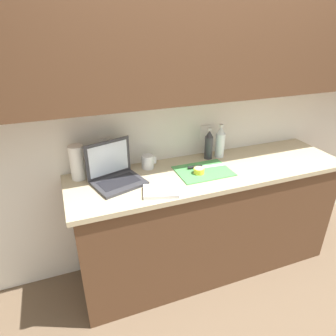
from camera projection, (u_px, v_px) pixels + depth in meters
ground_plane at (204, 263)px, 2.63m from camera, size 12.00×12.00×0.00m
wall_back at (202, 76)px, 2.13m from camera, size 5.20×0.38×2.60m
counter_unit at (210, 218)px, 2.43m from camera, size 2.11×0.60×0.92m
laptop at (115, 173)px, 2.03m from camera, size 0.39×0.35×0.27m
cutting_board at (204, 171)px, 2.19m from camera, size 0.39×0.29×0.01m
knife at (200, 167)px, 2.23m from camera, size 0.30×0.05×0.02m
lemon_half_cut at (199, 171)px, 2.14m from camera, size 0.08×0.08×0.04m
bottle_green_soda at (220, 142)px, 2.38m from camera, size 0.07×0.07×0.27m
bottle_oil_tall at (209, 145)px, 2.36m from camera, size 0.06×0.06×0.25m
measuring_cup at (148, 162)px, 2.23m from camera, size 0.11×0.09×0.10m
paper_towel_roll at (77, 162)px, 2.05m from camera, size 0.10×0.10×0.25m
dish_towel at (161, 191)px, 1.92m from camera, size 0.26×0.21×0.02m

